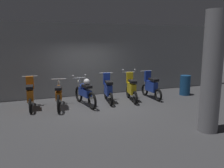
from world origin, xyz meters
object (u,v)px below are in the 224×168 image
at_px(motorbike_slot_1, 59,95).
at_px(motorbike_slot_2, 85,92).
at_px(motorbike_slot_4, 131,88).
at_px(trash_bin, 185,85).
at_px(motorbike_slot_5, 151,86).
at_px(support_pillar, 212,73).
at_px(motorbike_slot_3, 108,90).
at_px(motorbike_slot_0, 30,95).

relative_size(motorbike_slot_1, motorbike_slot_2, 1.00).
bearing_deg(motorbike_slot_4, trash_bin, 1.42).
bearing_deg(motorbike_slot_5, support_pillar, -96.70).
relative_size(motorbike_slot_5, support_pillar, 0.51).
distance_m(motorbike_slot_3, motorbike_slot_4, 1.01).
distance_m(motorbike_slot_2, support_pillar, 4.73).
relative_size(motorbike_slot_3, support_pillar, 0.51).
bearing_deg(motorbike_slot_0, motorbike_slot_3, -2.32).
distance_m(motorbike_slot_0, motorbike_slot_5, 5.01).
xyz_separation_m(motorbike_slot_0, motorbike_slot_3, (3.01, -0.12, 0.00)).
distance_m(motorbike_slot_4, motorbike_slot_5, 1.00).
xyz_separation_m(motorbike_slot_0, trash_bin, (6.81, -0.17, -0.07)).
bearing_deg(motorbike_slot_4, motorbike_slot_1, -179.77).
relative_size(motorbike_slot_0, motorbike_slot_5, 1.00).
height_order(motorbike_slot_5, support_pillar, support_pillar).
bearing_deg(motorbike_slot_0, motorbike_slot_1, -13.80).
bearing_deg(motorbike_slot_0, motorbike_slot_4, -3.35).
relative_size(support_pillar, trash_bin, 3.58).
xyz_separation_m(motorbike_slot_0, motorbike_slot_4, (4.02, -0.23, 0.00)).
distance_m(motorbike_slot_1, support_pillar, 5.36).
distance_m(motorbike_slot_2, trash_bin, 4.81).
height_order(motorbike_slot_3, support_pillar, support_pillar).
relative_size(motorbike_slot_0, motorbike_slot_4, 1.01).
bearing_deg(motorbike_slot_5, motorbike_slot_0, 178.41).
distance_m(motorbike_slot_3, support_pillar, 4.41).
bearing_deg(support_pillar, motorbike_slot_5, 83.30).
bearing_deg(motorbike_slot_3, motorbike_slot_5, -0.48).
height_order(motorbike_slot_0, motorbike_slot_2, motorbike_slot_0).
relative_size(motorbike_slot_1, support_pillar, 0.59).
distance_m(motorbike_slot_0, motorbike_slot_4, 4.02).
bearing_deg(motorbike_slot_0, motorbike_slot_5, -1.59).
xyz_separation_m(motorbike_slot_2, motorbike_slot_5, (3.01, 0.13, -0.00)).
relative_size(motorbike_slot_4, support_pillar, 0.51).
bearing_deg(motorbike_slot_1, motorbike_slot_5, 1.54).
height_order(motorbike_slot_3, trash_bin, motorbike_slot_3).
distance_m(motorbike_slot_2, motorbike_slot_5, 3.01).
bearing_deg(motorbike_slot_2, motorbike_slot_4, 1.09).
distance_m(motorbike_slot_4, support_pillar, 4.06).
height_order(motorbike_slot_3, motorbike_slot_5, same).
distance_m(motorbike_slot_1, motorbike_slot_5, 4.01).
bearing_deg(support_pillar, motorbike_slot_2, 123.63).
bearing_deg(motorbike_slot_1, motorbike_slot_4, 0.23).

